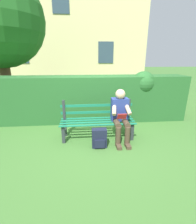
{
  "coord_description": "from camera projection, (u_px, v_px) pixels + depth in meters",
  "views": [
    {
      "loc": [
        0.29,
        3.44,
        1.82
      ],
      "look_at": [
        0.0,
        0.1,
        0.68
      ],
      "focal_mm": 25.79,
      "sensor_mm": 36.0,
      "label": 1
    }
  ],
  "objects": [
    {
      "name": "ground",
      "position": [
        98.0,
        138.0,
        3.85
      ],
      "size": [
        60.0,
        60.0,
        0.0
      ],
      "primitive_type": "plane",
      "color": "#3D6B2D"
    },
    {
      "name": "park_bench",
      "position": [
        97.0,
        120.0,
        3.78
      ],
      "size": [
        1.71,
        0.5,
        0.89
      ],
      "color": "#2D3338",
      "rests_on": "ground"
    },
    {
      "name": "backpack",
      "position": [
        99.0,
        138.0,
        3.4
      ],
      "size": [
        0.31,
        0.24,
        0.41
      ],
      "color": "#191E33",
      "rests_on": "ground"
    },
    {
      "name": "person_seated",
      "position": [
        120.0,
        114.0,
        3.6
      ],
      "size": [
        0.44,
        0.73,
        1.16
      ],
      "color": "navy",
      "rests_on": "ground"
    },
    {
      "name": "hedge_backdrop",
      "position": [
        80.0,
        98.0,
        4.74
      ],
      "size": [
        6.32,
        0.82,
        1.46
      ],
      "color": "#265B28",
      "rests_on": "ground"
    },
    {
      "name": "building_facade",
      "position": [
        65.0,
        25.0,
        10.13
      ],
      "size": [
        9.84,
        2.9,
        7.52
      ],
      "color": "beige",
      "rests_on": "ground"
    }
  ]
}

